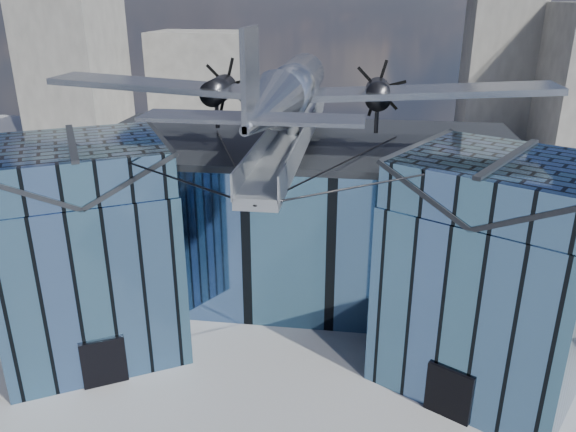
# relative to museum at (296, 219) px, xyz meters

# --- Properties ---
(ground_plane) EXTENTS (120.00, 120.00, 0.00)m
(ground_plane) POSITION_rel_museum_xyz_m (-0.00, -5.82, -5.54)
(ground_plane) COLOR gray
(museum) EXTENTS (32.88, 24.50, 17.60)m
(museum) POSITION_rel_museum_xyz_m (0.00, 0.00, 0.00)
(museum) COLOR #476D91
(museum) RESTS_ON ground
(bg_towers) EXTENTS (77.00, 24.50, 26.00)m
(bg_towers) POSITION_rel_museum_xyz_m (1.45, 44.67, 4.47)
(bg_towers) COLOR gray
(bg_towers) RESTS_ON ground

